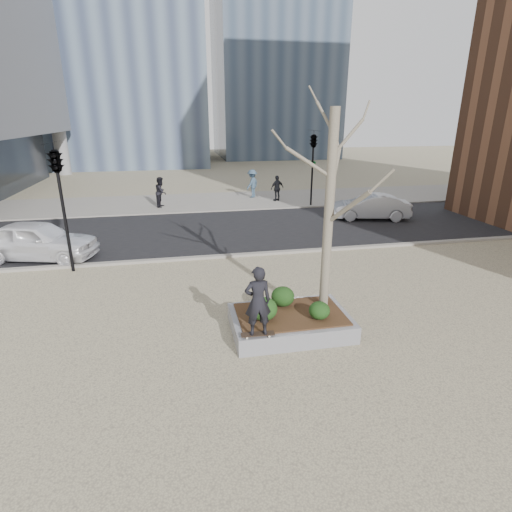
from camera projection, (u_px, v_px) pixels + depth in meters
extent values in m
plane|color=tan|center=(252.00, 334.00, 10.22)|extent=(120.00, 120.00, 0.00)
cube|color=black|center=(214.00, 230.00, 19.46)|extent=(60.00, 8.00, 0.02)
cube|color=gray|center=(203.00, 202.00, 25.94)|extent=(60.00, 6.00, 0.02)
cube|color=gray|center=(290.00, 323.00, 10.33)|extent=(3.00, 2.00, 0.45)
cube|color=#382314|center=(290.00, 314.00, 10.24)|extent=(2.70, 1.70, 0.04)
ellipsoid|color=#1C3F14|center=(264.00, 309.00, 9.85)|extent=(0.68, 0.68, 0.58)
ellipsoid|color=#193511|center=(283.00, 296.00, 10.59)|extent=(0.62, 0.62, 0.53)
ellipsoid|color=black|center=(319.00, 310.00, 9.91)|extent=(0.52, 0.52, 0.44)
imported|color=black|center=(258.00, 301.00, 8.95)|extent=(0.61, 0.40, 1.66)
imported|color=white|center=(38.00, 240.00, 15.29)|extent=(4.72, 2.85, 1.50)
imported|color=#A1A2A9|center=(371.00, 207.00, 21.33)|extent=(4.26, 2.37, 1.33)
imported|color=slate|center=(495.00, 197.00, 24.09)|extent=(4.66, 2.21, 1.31)
imported|color=black|center=(161.00, 192.00, 24.14)|extent=(0.89, 1.02, 1.81)
imported|color=#384F65|center=(252.00, 184.00, 26.97)|extent=(1.30, 1.37, 1.87)
imported|color=black|center=(277.00, 188.00, 25.90)|extent=(1.04, 0.70, 1.64)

